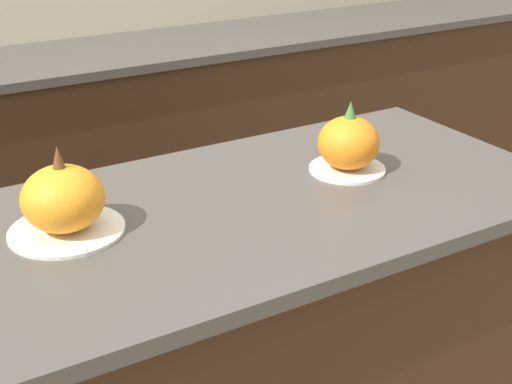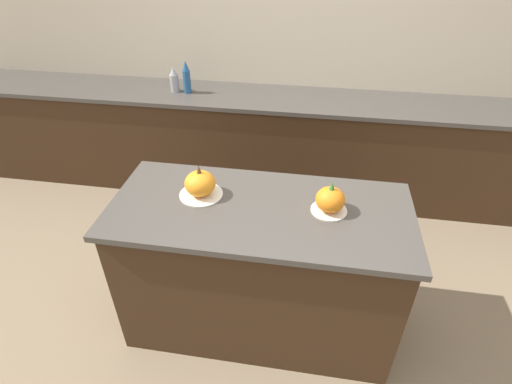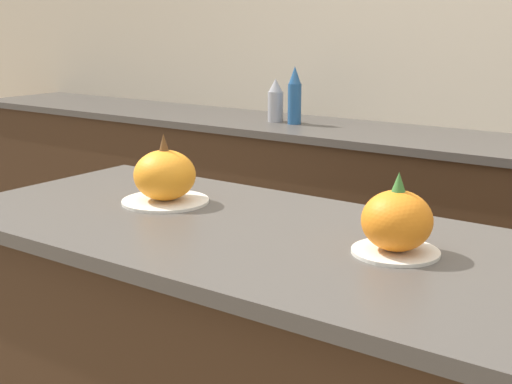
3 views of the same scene
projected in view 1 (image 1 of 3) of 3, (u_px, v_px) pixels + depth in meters
The scene contains 4 objects.
kitchen_island at pixel (229, 373), 1.77m from camera, with size 1.61×0.73×0.92m.
back_counter at pixel (52, 167), 2.99m from camera, with size 6.00×0.60×0.92m.
pumpkin_cake_left at pixel (63, 202), 1.44m from camera, with size 0.24×0.24×0.19m.
pumpkin_cake_right at pixel (349, 145), 1.74m from camera, with size 0.19×0.19×0.18m.
Camera 1 is at (-0.66, -1.26, 1.61)m, focal length 50.00 mm.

